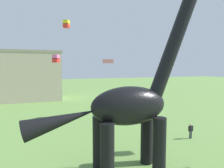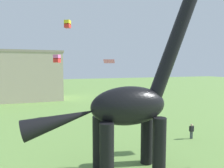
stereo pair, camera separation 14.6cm
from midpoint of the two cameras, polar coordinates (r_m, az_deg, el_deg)
The scene contains 6 objects.
dinosaur_sculpture at distance 14.99m, azimuth 4.73°, elevation -5.94°, with size 13.16×2.79×13.75m.
person_strolling_adult at distance 24.44m, azimuth 21.09°, elevation -11.60°, with size 0.61×0.27×1.62m.
kite_near_low at distance 32.12m, azimuth -0.67°, elevation 6.24°, with size 2.01×1.74×0.57m.
kite_mid_left at distance 34.18m, azimuth -11.97°, elevation 15.75°, with size 1.13×1.13×1.17m.
kite_far_right at distance 28.87m, azimuth -14.70°, elevation 6.74°, with size 1.02×1.02×1.05m.
background_building_block at distance 52.07m, azimuth -26.82°, elevation 2.00°, with size 24.33×9.11×11.26m.
Camera 2 is at (-5.83, -7.84, 7.79)m, focal length 33.41 mm.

